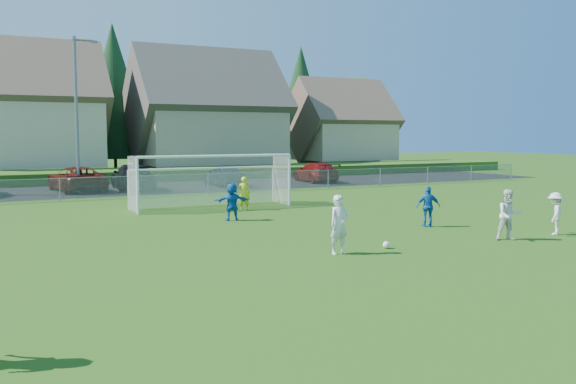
% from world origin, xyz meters
% --- Properties ---
extents(ground, '(160.00, 160.00, 0.00)m').
position_xyz_m(ground, '(0.00, 0.00, 0.00)').
color(ground, '#193D0C').
rests_on(ground, ground).
extents(asphalt_lot, '(60.00, 60.00, 0.00)m').
position_xyz_m(asphalt_lot, '(0.00, 27.50, 0.01)').
color(asphalt_lot, black).
rests_on(asphalt_lot, ground).
extents(grass_embankment, '(70.00, 6.00, 0.80)m').
position_xyz_m(grass_embankment, '(0.00, 35.00, 0.40)').
color(grass_embankment, '#1E420F').
rests_on(grass_embankment, ground).
extents(soccer_ball, '(0.22, 0.22, 0.22)m').
position_xyz_m(soccer_ball, '(1.16, 3.76, 0.11)').
color(soccer_ball, white).
rests_on(soccer_ball, ground).
extents(player_white_a, '(0.66, 0.47, 1.70)m').
position_xyz_m(player_white_a, '(-0.55, 3.70, 0.85)').
color(player_white_a, silver).
rests_on(player_white_a, ground).
extents(player_white_b, '(0.99, 0.91, 1.65)m').
position_xyz_m(player_white_b, '(5.55, 3.13, 0.83)').
color(player_white_b, silver).
rests_on(player_white_b, ground).
extents(player_white_c, '(1.08, 0.98, 1.46)m').
position_xyz_m(player_white_c, '(7.82, 3.21, 0.73)').
color(player_white_c, silver).
rests_on(player_white_c, ground).
extents(player_blue_a, '(0.96, 0.72, 1.51)m').
position_xyz_m(player_blue_a, '(5.12, 6.59, 0.76)').
color(player_blue_a, '#1257AD').
rests_on(player_blue_a, ground).
extents(player_blue_b, '(1.45, 0.77, 1.50)m').
position_xyz_m(player_blue_b, '(-0.74, 11.45, 0.75)').
color(player_blue_b, '#1257AD').
rests_on(player_blue_b, ground).
extents(goalkeeper, '(0.65, 0.53, 1.52)m').
position_xyz_m(goalkeeper, '(0.99, 14.33, 0.76)').
color(goalkeeper, yellow).
rests_on(goalkeeper, ground).
extents(car_c, '(3.13, 5.57, 1.47)m').
position_xyz_m(car_c, '(-4.42, 27.41, 0.73)').
color(car_c, '#58100A').
rests_on(car_c, ground).
extents(car_d, '(2.68, 5.65, 1.59)m').
position_xyz_m(car_d, '(-1.14, 26.86, 0.80)').
color(car_d, black).
rests_on(car_d, ground).
extents(car_e, '(1.73, 4.27, 1.45)m').
position_xyz_m(car_e, '(4.81, 26.71, 0.73)').
color(car_e, '#11173E').
rests_on(car_e, ground).
extents(car_g, '(2.53, 5.08, 1.42)m').
position_xyz_m(car_g, '(11.97, 27.07, 0.71)').
color(car_g, maroon).
rests_on(car_g, ground).
extents(soccer_goal, '(7.42, 1.90, 2.50)m').
position_xyz_m(soccer_goal, '(0.00, 16.05, 1.63)').
color(soccer_goal, white).
rests_on(soccer_goal, ground).
extents(chainlink_fence, '(52.06, 0.06, 1.20)m').
position_xyz_m(chainlink_fence, '(0.00, 22.00, 0.63)').
color(chainlink_fence, gray).
rests_on(chainlink_fence, ground).
extents(streetlight, '(1.38, 0.18, 9.00)m').
position_xyz_m(streetlight, '(-4.45, 26.00, 4.84)').
color(streetlight, slate).
rests_on(streetlight, ground).
extents(houses_row, '(53.90, 11.45, 13.27)m').
position_xyz_m(houses_row, '(1.97, 42.46, 7.33)').
color(houses_row, tan).
rests_on(houses_row, ground).
extents(tree_row, '(65.98, 12.36, 13.80)m').
position_xyz_m(tree_row, '(1.04, 48.74, 6.91)').
color(tree_row, '#382616').
rests_on(tree_row, ground).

